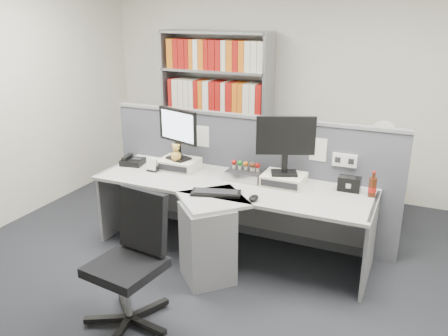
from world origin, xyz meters
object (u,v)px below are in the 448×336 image
at_px(shelving_unit, 217,113).
at_px(desk_calendar, 153,166).
at_px(speaker, 349,184).
at_px(mouse, 254,198).
at_px(filing_cabinet, 376,195).
at_px(office_chair, 133,257).
at_px(keyboard, 216,193).
at_px(monitor_left, 178,130).
at_px(desktop_pc, 246,174).
at_px(desk_fan, 383,137).
at_px(cola_bottle, 372,187).
at_px(desk, 222,218).
at_px(monitor_right, 285,140).
at_px(desk_phone, 132,161).

bearing_deg(shelving_unit, desk_calendar, -88.04).
bearing_deg(speaker, mouse, -141.67).
height_order(filing_cabinet, office_chair, office_chair).
bearing_deg(filing_cabinet, keyboard, -129.27).
distance_m(monitor_left, speaker, 1.71).
relative_size(desk_calendar, filing_cabinet, 0.19).
bearing_deg(desktop_pc, desk_fan, 41.68).
relative_size(monitor_left, filing_cabinet, 0.73).
xyz_separation_m(desk_fan, office_chair, (-1.46, -2.41, -0.47)).
relative_size(cola_bottle, desk_fan, 0.48).
xyz_separation_m(desktop_pc, desk_calendar, (-0.92, -0.19, 0.01)).
bearing_deg(desk_fan, speaker, -100.22).
distance_m(desk, cola_bottle, 1.35).
relative_size(desk, monitor_left, 5.10).
bearing_deg(desk_calendar, monitor_left, 41.24).
distance_m(monitor_left, desk_calendar, 0.44).
xyz_separation_m(shelving_unit, office_chair, (0.64, -2.86, -0.45)).
xyz_separation_m(monitor_left, cola_bottle, (1.88, 0.03, -0.32)).
bearing_deg(mouse, filing_cabinet, 59.73).
bearing_deg(speaker, monitor_right, -171.64).
relative_size(speaker, office_chair, 0.20).
xyz_separation_m(desk, desk_fan, (1.20, 1.40, 0.54)).
xyz_separation_m(monitor_right, desk_calendar, (-1.30, -0.17, -0.37)).
height_order(speaker, desk_fan, desk_fan).
height_order(keyboard, filing_cabinet, keyboard).
xyz_separation_m(desk_phone, desk_fan, (2.35, 1.10, 0.24)).
height_order(mouse, shelving_unit, shelving_unit).
distance_m(cola_bottle, filing_cabinet, 1.09).
bearing_deg(cola_bottle, filing_cabinet, 91.95).
bearing_deg(desktop_pc, monitor_right, -2.57).
distance_m(desk_calendar, office_chair, 1.37).
xyz_separation_m(monitor_right, desktop_pc, (-0.38, 0.02, -0.38)).
bearing_deg(desk_fan, desktop_pc, -138.32).
height_order(desk_phone, desk_calendar, desk_calendar).
height_order(desk_phone, desk_fan, desk_fan).
xyz_separation_m(desktop_pc, desk_fan, (1.12, 1.00, 0.23)).
xyz_separation_m(monitor_right, office_chair, (-0.72, -1.39, -0.61)).
bearing_deg(desk_calendar, desk_phone, 163.76).
bearing_deg(office_chair, desk_phone, 124.14).
height_order(cola_bottle, desk_fan, desk_fan).
bearing_deg(mouse, desk_calendar, 166.11).
bearing_deg(keyboard, desktop_pc, 79.17).
distance_m(keyboard, desk_phone, 1.20).
relative_size(keyboard, desk_fan, 0.97).
distance_m(monitor_right, cola_bottle, 0.85).
height_order(mouse, speaker, speaker).
relative_size(filing_cabinet, office_chair, 0.71).
xyz_separation_m(desk_phone, speaker, (2.18, 0.17, 0.03)).
distance_m(filing_cabinet, desk_fan, 0.65).
height_order(desk, cola_bottle, cola_bottle).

